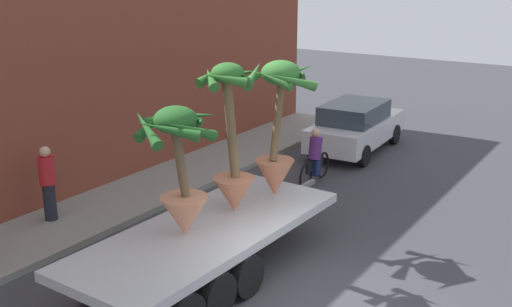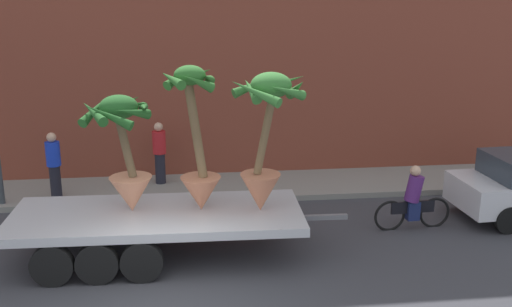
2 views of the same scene
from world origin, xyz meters
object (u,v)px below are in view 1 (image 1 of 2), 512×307
Objects in this scene: potted_palm_middle at (232,149)px; parked_car at (356,126)px; flatbed_trailer at (199,243)px; potted_palm_front at (277,125)px; potted_palm_rear at (180,170)px; pedestrian_far_left at (48,182)px; cyclist at (315,159)px.

potted_palm_middle reaches higher than parked_car.
potted_palm_front reaches higher than flatbed_trailer.
potted_palm_rear is (-0.32, 0.12, 1.46)m from flatbed_trailer.
potted_palm_middle reaches higher than potted_palm_rear.
potted_palm_rear reaches higher than parked_car.
potted_palm_middle is at bearing -77.63° from pedestrian_far_left.
potted_palm_front is (1.36, -0.18, 0.22)m from potted_palm_middle.
flatbed_trailer is 4.04× the size of pedestrian_far_left.
parked_car is at bearing -19.14° from pedestrian_far_left.
parked_car is at bearing 7.21° from flatbed_trailer.
potted_palm_front is (2.78, -0.27, 0.27)m from potted_palm_rear.
parked_car reaches higher than flatbed_trailer.
cyclist is at bearing 6.36° from potted_palm_rear.
flatbed_trailer is 9.40m from parked_car.
cyclist reaches higher than flatbed_trailer.
parked_car is at bearing 6.29° from potted_palm_rear.
pedestrian_far_left is (-5.85, 3.55, 0.37)m from cyclist.
potted_palm_middle is 8.43m from parked_car.
potted_palm_rear is at bearing -173.71° from parked_car.
parked_car reaches higher than cyclist.
flatbed_trailer is at bearing -20.05° from potted_palm_rear.
potted_palm_middle is at bearing -3.49° from potted_palm_rear.
potted_palm_rear reaches higher than pedestrian_far_left.
potted_palm_middle reaches higher than potted_palm_front.
potted_palm_rear reaches higher than flatbed_trailer.
flatbed_trailer is 3.02m from potted_palm_front.
potted_palm_front is at bearing -164.67° from cyclist.
flatbed_trailer is at bearing 176.52° from potted_palm_front.
potted_palm_rear is at bearing -173.64° from cyclist.
potted_palm_front reaches higher than pedestrian_far_left.
potted_palm_front is at bearing -169.04° from parked_car.
flatbed_trailer is 1.87m from potted_palm_middle.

